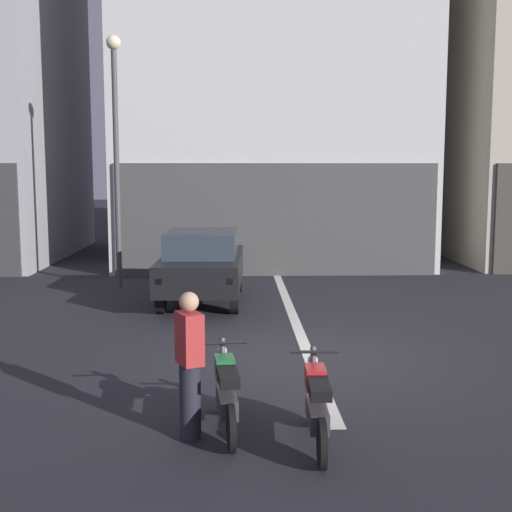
{
  "coord_description": "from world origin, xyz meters",
  "views": [
    {
      "loc": [
        -1.18,
        -10.42,
        2.99
      ],
      "look_at": [
        -0.8,
        2.0,
        1.4
      ],
      "focal_mm": 46.94,
      "sensor_mm": 36.0,
      "label": 1
    }
  ],
  "objects": [
    {
      "name": "person_by_motorcycles",
      "position": [
        -1.7,
        -3.2,
        0.86
      ],
      "size": [
        0.35,
        0.42,
        1.67
      ],
      "color": "#23232D",
      "rests_on": "ground"
    },
    {
      "name": "motorcycle_green_row_leftmost",
      "position": [
        -1.3,
        -2.99,
        0.46
      ],
      "size": [
        0.55,
        1.67,
        0.98
      ],
      "color": "black",
      "rests_on": "ground"
    },
    {
      "name": "building_mid_block",
      "position": [
        -0.03,
        13.08,
        6.86
      ],
      "size": [
        9.52,
        9.21,
        13.74
      ],
      "color": "silver",
      "rests_on": "ground"
    },
    {
      "name": "ground_plane",
      "position": [
        0.0,
        0.0,
        0.0
      ],
      "size": [
        120.0,
        120.0,
        0.0
      ],
      "primitive_type": "plane",
      "color": "#232328"
    },
    {
      "name": "street_lamp",
      "position": [
        -4.18,
        6.74,
        3.88
      ],
      "size": [
        0.36,
        0.36,
        6.31
      ],
      "color": "#47474C",
      "rests_on": "ground"
    },
    {
      "name": "lane_centre_line",
      "position": [
        0.0,
        6.0,
        0.0
      ],
      "size": [
        0.2,
        18.0,
        0.01
      ],
      "primitive_type": "cube",
      "color": "silver",
      "rests_on": "ground"
    },
    {
      "name": "motorcycle_red_row_left_mid",
      "position": [
        -0.3,
        -3.42,
        0.46
      ],
      "size": [
        0.55,
        1.67,
        0.98
      ],
      "color": "black",
      "rests_on": "ground"
    },
    {
      "name": "car_black_crossing_near",
      "position": [
        -1.94,
        4.7,
        0.89
      ],
      "size": [
        1.9,
        4.16,
        1.64
      ],
      "color": "black",
      "rests_on": "ground"
    }
  ]
}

